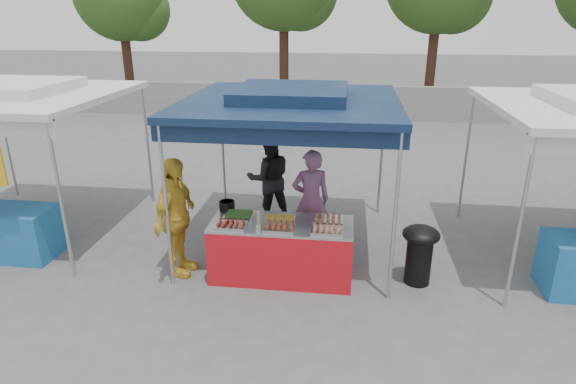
# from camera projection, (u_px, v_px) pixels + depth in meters

# --- Properties ---
(ground_plane) EXTENTS (80.00, 80.00, 0.00)m
(ground_plane) POSITION_uv_depth(u_px,v_px,m) (283.00, 272.00, 7.12)
(ground_plane) COLOR #525254
(back_wall) EXTENTS (40.00, 0.25, 1.20)m
(back_wall) POSITION_uv_depth(u_px,v_px,m) (325.00, 102.00, 17.12)
(back_wall) COLOR slate
(back_wall) RESTS_ON ground_plane
(main_canopy) EXTENTS (3.20, 3.20, 2.57)m
(main_canopy) POSITION_uv_depth(u_px,v_px,m) (291.00, 101.00, 7.18)
(main_canopy) COLOR #ABACB2
(main_canopy) RESTS_ON ground_plane
(neighbor_stall_left) EXTENTS (3.20, 3.20, 2.57)m
(neighbor_stall_left) POSITION_uv_depth(u_px,v_px,m) (7.00, 148.00, 7.62)
(neighbor_stall_left) COLOR #ABACB2
(neighbor_stall_left) RESTS_ON ground_plane
(vendor_table) EXTENTS (2.00, 0.80, 0.85)m
(vendor_table) POSITION_uv_depth(u_px,v_px,m) (282.00, 250.00, 6.87)
(vendor_table) COLOR #B10F18
(vendor_table) RESTS_ON ground_plane
(food_tray_fl) EXTENTS (0.42, 0.30, 0.07)m
(food_tray_fl) POSITION_uv_depth(u_px,v_px,m) (231.00, 225.00, 6.57)
(food_tray_fl) COLOR #B6B7BB
(food_tray_fl) RESTS_ON vendor_table
(food_tray_fm) EXTENTS (0.42, 0.30, 0.07)m
(food_tray_fm) POSITION_uv_depth(u_px,v_px,m) (279.00, 228.00, 6.49)
(food_tray_fm) COLOR #B6B7BB
(food_tray_fm) RESTS_ON vendor_table
(food_tray_fr) EXTENTS (0.42, 0.30, 0.07)m
(food_tray_fr) POSITION_uv_depth(u_px,v_px,m) (327.00, 230.00, 6.42)
(food_tray_fr) COLOR #B6B7BB
(food_tray_fr) RESTS_ON vendor_table
(food_tray_bl) EXTENTS (0.42, 0.30, 0.07)m
(food_tray_bl) POSITION_uv_depth(u_px,v_px,m) (239.00, 215.00, 6.88)
(food_tray_bl) COLOR #B6B7BB
(food_tray_bl) RESTS_ON vendor_table
(food_tray_bm) EXTENTS (0.42, 0.30, 0.07)m
(food_tray_bm) POSITION_uv_depth(u_px,v_px,m) (281.00, 219.00, 6.77)
(food_tray_bm) COLOR #B6B7BB
(food_tray_bm) RESTS_ON vendor_table
(food_tray_br) EXTENTS (0.42, 0.30, 0.07)m
(food_tray_br) POSITION_uv_depth(u_px,v_px,m) (328.00, 220.00, 6.73)
(food_tray_br) COLOR #B6B7BB
(food_tray_br) RESTS_ON vendor_table
(cooking_pot) EXTENTS (0.23, 0.23, 0.14)m
(cooking_pot) POSITION_uv_depth(u_px,v_px,m) (227.00, 205.00, 7.15)
(cooking_pot) COLOR black
(cooking_pot) RESTS_ON vendor_table
(skewer_cup) EXTENTS (0.09, 0.09, 0.11)m
(skewer_cup) POSITION_uv_depth(u_px,v_px,m) (259.00, 228.00, 6.44)
(skewer_cup) COLOR #ABACB2
(skewer_cup) RESTS_ON vendor_table
(wok_burner) EXTENTS (0.52, 0.52, 0.87)m
(wok_burner) POSITION_uv_depth(u_px,v_px,m) (420.00, 250.00, 6.69)
(wok_burner) COLOR black
(wok_burner) RESTS_ON ground_plane
(crate_left) EXTENTS (0.50, 0.35, 0.30)m
(crate_left) POSITION_uv_depth(u_px,v_px,m) (270.00, 246.00, 7.59)
(crate_left) COLOR #123A94
(crate_left) RESTS_ON ground_plane
(crate_right) EXTENTS (0.46, 0.32, 0.27)m
(crate_right) POSITION_uv_depth(u_px,v_px,m) (310.00, 245.00, 7.65)
(crate_right) COLOR #123A94
(crate_right) RESTS_ON ground_plane
(crate_stacked) EXTENTS (0.44, 0.31, 0.27)m
(crate_stacked) POSITION_uv_depth(u_px,v_px,m) (310.00, 230.00, 7.56)
(crate_stacked) COLOR #123A94
(crate_stacked) RESTS_ON crate_right
(vendor_woman) EXTENTS (0.69, 0.54, 1.66)m
(vendor_woman) POSITION_uv_depth(u_px,v_px,m) (311.00, 200.00, 7.58)
(vendor_woman) COLOR #7D4F76
(vendor_woman) RESTS_ON ground_plane
(helper_man) EXTENTS (0.97, 0.85, 1.66)m
(helper_man) POSITION_uv_depth(u_px,v_px,m) (269.00, 178.00, 8.56)
(helper_man) COLOR black
(helper_man) RESTS_ON ground_plane
(customer_person) EXTENTS (0.58, 1.08, 1.76)m
(customer_person) POSITION_uv_depth(u_px,v_px,m) (176.00, 218.00, 6.81)
(customer_person) COLOR gold
(customer_person) RESTS_ON ground_plane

